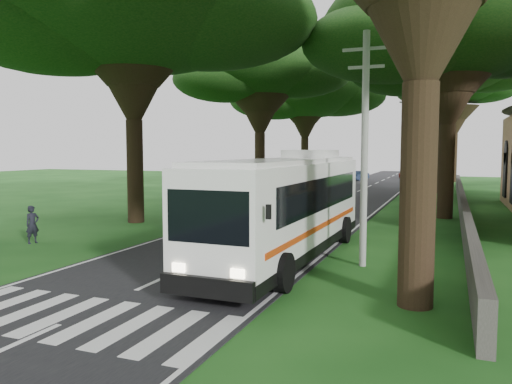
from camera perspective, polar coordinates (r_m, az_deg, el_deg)
The scene contains 18 objects.
ground at distance 14.50m, azimuth -14.71°, elevation -11.44°, with size 140.00×140.00×0.00m, color #154413.
road at distance 37.36m, azimuth 8.47°, elevation -1.36°, with size 8.00×120.00×0.04m, color black.
crosswalk at distance 13.01m, azimuth -20.04°, elevation -13.49°, with size 8.00×3.00×0.01m, color silver.
property_wall at distance 35.38m, azimuth 22.46°, elevation -1.07°, with size 0.35×50.00×1.20m, color #383533.
pole_near at distance 17.43m, azimuth 12.31°, elevation 5.24°, with size 1.60×0.24×8.00m.
pole_mid at distance 37.31m, azimuth 17.19°, elevation 4.88°, with size 1.60×0.24×8.00m.
pole_far at distance 57.28m, azimuth 18.67°, elevation 4.76°, with size 1.60×0.24×8.00m.
tree_l_mida at distance 29.30m, azimuth -14.00°, elevation 19.43°, with size 16.11×16.11×14.96m.
tree_l_midb at distance 44.67m, azimuth 0.45°, elevation 13.84°, with size 12.90×12.90×13.90m.
tree_l_far at distance 61.93m, azimuth 5.64°, elevation 11.35°, with size 15.77×15.77×14.47m.
tree_r_mida at distance 31.98m, azimuth 21.36°, elevation 17.15°, with size 14.70×14.70×14.23m.
tree_r_midb at distance 49.87m, azimuth 20.84°, elevation 13.87°, with size 15.10×15.10×15.42m.
tree_r_far at distance 67.70m, azimuth 21.86°, elevation 11.40°, with size 12.70×12.70×15.05m.
coach_bus at distance 18.37m, azimuth 3.62°, elevation -1.51°, with size 3.10×12.59×3.70m.
distant_car_a at distance 47.19m, azimuth 7.51°, elevation 0.86°, with size 1.74×4.32×1.47m, color #ABABB0.
distant_car_b at distance 67.03m, azimuth 11.68°, elevation 1.85°, with size 1.26×3.61×1.19m, color navy.
distant_car_c at distance 72.50m, azimuth 16.84°, elevation 1.99°, with size 1.74×4.29×1.24m, color maroon.
pedestrian at distance 23.53m, azimuth -24.19°, elevation -3.41°, with size 0.60×0.39×1.64m, color black.
Camera 1 is at (8.26, -11.21, 4.03)m, focal length 35.00 mm.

